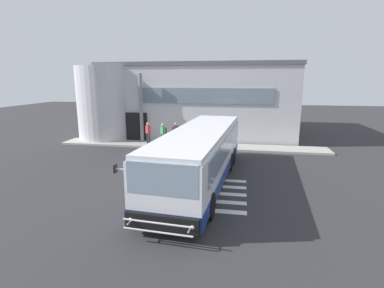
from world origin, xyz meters
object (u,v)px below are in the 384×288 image
Objects in this scene: entry_support_column at (141,108)px; bus_main_foreground at (200,157)px; passenger_by_doorway at (163,133)px; safety_bollard_yellow at (196,145)px; passenger_near_column at (148,132)px; passenger_at_curb_edge at (176,132)px.

bus_main_foreground is at bearing -54.43° from entry_support_column.
entry_support_column is 0.46× the size of bus_main_foreground.
safety_bollard_yellow is at bearing -15.06° from passenger_by_doorway.
bus_main_foreground is 12.95× the size of safety_bollard_yellow.
passenger_by_doorway is (2.06, -1.10, -1.71)m from entry_support_column.
bus_main_foreground is 6.96× the size of passenger_near_column.
entry_support_column is 5.95× the size of safety_bollard_yellow.
bus_main_foreground is at bearing -61.71° from passenger_by_doorway.
passenger_near_column is at bearing -47.57° from entry_support_column.
passenger_near_column is (0.80, -0.88, -1.75)m from entry_support_column.
safety_bollard_yellow is at bearing -21.12° from entry_support_column.
passenger_by_doorway is 1.86× the size of safety_bollard_yellow.
bus_main_foreground is 6.96× the size of passenger_by_doorway.
bus_main_foreground is at bearing -68.68° from passenger_at_curb_edge.
entry_support_column is at bearing 151.92° from passenger_by_doorway.
entry_support_column is 5.53m from safety_bollard_yellow.
entry_support_column reaches higher than safety_bollard_yellow.
bus_main_foreground is 6.96× the size of passenger_at_curb_edge.
entry_support_column is 10.32m from bus_main_foreground.
entry_support_column is at bearing 125.57° from bus_main_foreground.
passenger_by_doorway is (1.26, -0.23, 0.03)m from passenger_near_column.
entry_support_column is 3.20× the size of passenger_at_curb_edge.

